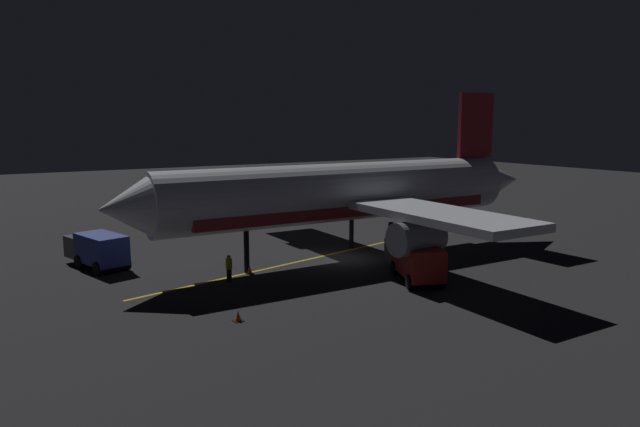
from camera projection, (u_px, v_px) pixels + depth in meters
name	position (u px, v px, depth m)	size (l,w,h in m)	color
ground_plane	(343.00, 260.00, 41.87)	(180.00, 180.00, 0.20)	#242427
apron_guide_stripe	(291.00, 263.00, 40.38)	(0.24, 24.84, 0.01)	gold
airliner	(350.00, 194.00, 41.40)	(29.83, 35.12, 12.24)	silver
baggage_truck	(98.00, 250.00, 39.02)	(6.05, 3.57, 2.39)	navy
catering_truck	(414.00, 259.00, 36.30)	(6.88, 4.41, 2.37)	maroon
ground_crew_worker	(229.00, 268.00, 35.51)	(0.40, 0.40, 1.74)	black
traffic_cone_near_left	(250.00, 270.00, 37.62)	(0.50, 0.50, 0.55)	#EA590F
traffic_cone_near_right	(238.00, 316.00, 28.62)	(0.50, 0.50, 0.55)	#EA590F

